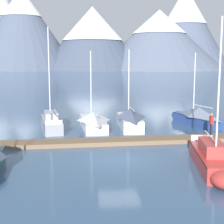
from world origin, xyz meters
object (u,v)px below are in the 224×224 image
Objects in this scene: sailboat_mid_dock_starboard at (93,120)px; sailboat_far_berth at (129,118)px; person_on_dock at (211,123)px; sailboat_mid_dock_port at (51,121)px; sailboat_outer_slip at (212,159)px; sailboat_end_of_dock at (196,116)px.

sailboat_mid_dock_starboard is 1.07× the size of sailboat_far_berth.
sailboat_far_berth is 7.50m from person_on_dock.
sailboat_mid_dock_starboard is 3.29m from sailboat_far_berth.
sailboat_outer_slip is (10.10, -12.36, -0.01)m from sailboat_mid_dock_port.
sailboat_far_berth is at bearing -171.71° from sailboat_end_of_dock.
sailboat_outer_slip is 13.49m from sailboat_end_of_dock.
sailboat_outer_slip reaches higher than person_on_dock.
person_on_dock is (2.64, 7.31, 0.65)m from sailboat_outer_slip.
sailboat_mid_dock_port is at bearing -176.90° from sailboat_end_of_dock.
sailboat_end_of_dock is at bearing 83.51° from person_on_dock.
sailboat_end_of_dock is at bearing 8.29° from sailboat_far_berth.
sailboat_end_of_dock is at bearing 75.87° from sailboat_outer_slip.
sailboat_far_berth is at bearing 139.73° from person_on_dock.
person_on_dock is at bearing -28.87° from sailboat_mid_dock_starboard.
sailboat_mid_dock_starboard is at bearing 117.40° from sailboat_outer_slip.
sailboat_mid_dock_port is at bearing 178.68° from sailboat_mid_dock_starboard.
sailboat_outer_slip is 1.20× the size of sailboat_end_of_dock.
sailboat_outer_slip is (6.36, -12.27, -0.12)m from sailboat_mid_dock_starboard.
sailboat_mid_dock_starboard is 13.82m from sailboat_outer_slip.
sailboat_mid_dock_starboard is 9.69m from sailboat_end_of_dock.
sailboat_end_of_dock is (3.29, 13.08, 0.21)m from sailboat_outer_slip.
sailboat_far_berth is 1.03× the size of sailboat_end_of_dock.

